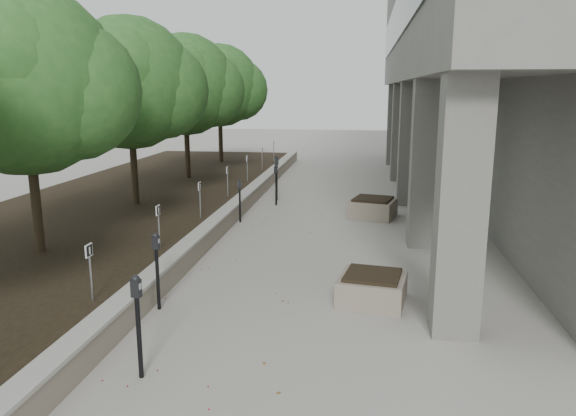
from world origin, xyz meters
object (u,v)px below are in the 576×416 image
Objects in this scene: planter_back at (373,207)px; parking_meter_4 at (276,185)px; crabapple_tree_3 at (131,112)px; planter_front at (372,288)px; crabapple_tree_2 at (28,121)px; parking_meter_5 at (277,178)px; crabapple_tree_4 at (186,106)px; parking_meter_1 at (139,327)px; parking_meter_3 at (240,201)px; parking_meter_2 at (157,271)px; crabapple_tree_5 at (220,103)px.

parking_meter_4 is at bearing 157.28° from planter_back.
planter_front is at bearing -40.33° from crabapple_tree_3.
parking_meter_5 is at bearing 64.64° from crabapple_tree_2.
parking_meter_1 is at bearing -74.51° from crabapple_tree_4.
parking_meter_4 is 0.87× the size of parking_meter_5.
planter_back is at bearing 89.31° from planter_front.
parking_meter_3 is at bearing -4.89° from crabapple_tree_3.
parking_meter_4 is (3.90, 2.20, -2.45)m from crabapple_tree_3.
crabapple_tree_2 is 10.00m from crabapple_tree_4.
crabapple_tree_3 is at bearing 158.09° from parking_meter_3.
planter_back is (3.15, 9.91, -0.42)m from parking_meter_1.
parking_meter_2 is 1.09× the size of planter_back.
crabapple_tree_5 is at bearing 132.33° from parking_meter_4.
parking_meter_3 is (3.25, -0.28, -2.50)m from crabapple_tree_3.
parking_meter_1 is at bearing -105.65° from parking_meter_5.
crabapple_tree_4 is at bearing 136.11° from parking_meter_5.
parking_meter_4 is 8.67m from planter_front.
planter_front is at bearing 54.98° from parking_meter_1.
parking_meter_1 reaches higher than planter_back.
crabapple_tree_5 is 4.04× the size of parking_meter_4.
crabapple_tree_2 reaches higher than planter_front.
crabapple_tree_2 is at bearing -90.00° from crabapple_tree_4.
crabapple_tree_2 is 4.30× the size of planter_back.
parking_meter_1 is at bearing -134.58° from planter_front.
planter_front is at bearing -57.47° from crabapple_tree_4.
crabapple_tree_4 is at bearing 104.60° from parking_meter_3.
crabapple_tree_4 is 8.62m from planter_back.
crabapple_tree_5 reaches higher than parking_meter_4.
parking_meter_5 is (0.52, 9.76, 0.08)m from parking_meter_2.
planter_front is (3.07, 3.11, -0.45)m from parking_meter_1.
planter_back is at bearing 81.93° from parking_meter_1.
parking_meter_2 is (3.27, -16.76, -2.43)m from crabapple_tree_5.
crabapple_tree_5 is 4.30× the size of planter_back.
crabapple_tree_5 is 19.56m from parking_meter_1.
crabapple_tree_3 reaches higher than parking_meter_5.
parking_meter_2 is 1.10× the size of parking_meter_3.
parking_meter_2 reaches higher than parking_meter_4.
parking_meter_3 is 3.33m from parking_meter_5.
planter_back is at bearing 0.17° from parking_meter_3.
crabapple_tree_5 reaches higher than planter_front.
planter_front is at bearing -66.38° from crabapple_tree_5.
crabapple_tree_3 is 3.52× the size of parking_meter_5.
crabapple_tree_3 is 10.11m from parking_meter_1.
parking_meter_2 is (3.27, -11.76, -2.43)m from crabapple_tree_4.
parking_meter_5 is at bearing 146.98° from planter_back.
parking_meter_1 reaches higher than planter_front.
crabapple_tree_3 is 4.75× the size of planter_front.
crabapple_tree_2 is 8.55m from parking_meter_4.
parking_meter_5 is at bearing 109.55° from planter_front.
crabapple_tree_2 is at bearing -131.46° from parking_meter_5.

